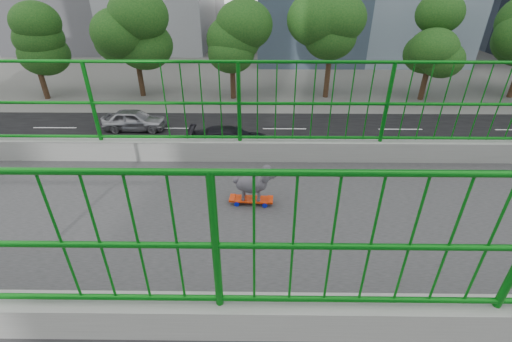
{
  "coord_description": "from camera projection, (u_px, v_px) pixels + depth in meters",
  "views": [
    {
      "loc": [
        3.08,
        -1.72,
        9.38
      ],
      "look_at": [
        -0.86,
        -1.76,
        7.1
      ],
      "focal_mm": 24.14,
      "sensor_mm": 36.0,
      "label": 1
    }
  ],
  "objects": [
    {
      "name": "car_2",
      "position": [
        53.0,
        165.0,
        17.85
      ],
      "size": [
        2.37,
        5.15,
        1.43
      ],
      "primitive_type": "imported",
      "rotation": [
        0.0,
        0.0,
        3.14
      ],
      "color": "white",
      "rests_on": "ground"
    },
    {
      "name": "footbridge",
      "position": [
        383.0,
        321.0,
        4.74
      ],
      "size": [
        3.0,
        24.0,
        7.0
      ],
      "color": "#2D2D2F",
      "rests_on": "ground"
    },
    {
      "name": "car_3",
      "position": [
        231.0,
        140.0,
        20.52
      ],
      "size": [
        2.05,
        5.03,
        1.46
      ],
      "primitive_type": "imported",
      "rotation": [
        0.0,
        0.0,
        3.14
      ],
      "color": "black",
      "rests_on": "ground"
    },
    {
      "name": "car_4",
      "position": [
        134.0,
        120.0,
        23.37
      ],
      "size": [
        1.68,
        4.18,
        1.43
      ],
      "primitive_type": "imported",
      "rotation": [
        0.0,
        0.0,
        3.14
      ],
      "color": "gray",
      "rests_on": "ground"
    },
    {
      "name": "railing",
      "position": [
        417.0,
        203.0,
        3.74
      ],
      "size": [
        3.0,
        24.0,
        1.42
      ],
      "color": "gray",
      "rests_on": "footbridge"
    },
    {
      "name": "poodle",
      "position": [
        253.0,
        183.0,
        3.95
      ],
      "size": [
        0.23,
        0.5,
        0.41
      ],
      "rotation": [
        0.0,
        0.0,
        -0.07
      ],
      "color": "#332F35",
      "rests_on": "skateboard"
    },
    {
      "name": "street_trees",
      "position": [
        295.0,
        40.0,
        27.51
      ],
      "size": [
        5.3,
        60.4,
        7.26
      ],
      "color": "black",
      "rests_on": "ground"
    },
    {
      "name": "road",
      "position": [
        291.0,
        173.0,
        18.6
      ],
      "size": [
        18.0,
        90.0,
        0.02
      ],
      "primitive_type": "cube",
      "color": "black",
      "rests_on": "ground"
    },
    {
      "name": "skateboard",
      "position": [
        251.0,
        200.0,
        4.07
      ],
      "size": [
        0.19,
        0.52,
        0.07
      ],
      "rotation": [
        0.0,
        0.0,
        -0.07
      ],
      "color": "red",
      "rests_on": "footbridge"
    }
  ]
}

